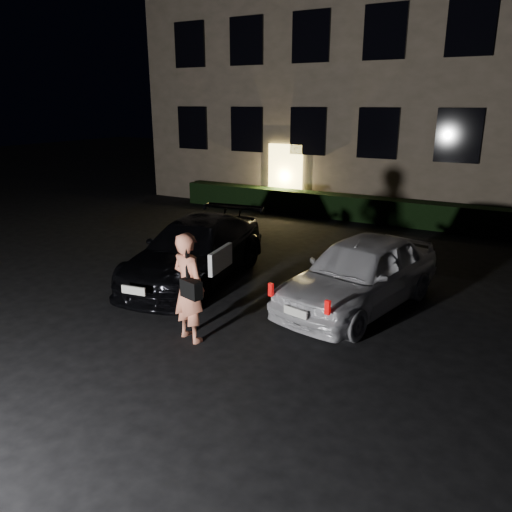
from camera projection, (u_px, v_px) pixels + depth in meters
The scene contains 6 objects.
ground at pixel (192, 339), 8.83m from camera, with size 80.00×80.00×0.00m, color black.
building at pixel (412, 50), 19.58m from camera, with size 20.00×8.11×12.00m.
hedge at pixel (369, 209), 17.48m from camera, with size 15.00×0.70×0.85m, color black.
sedan at pixel (196, 250), 11.64m from camera, with size 2.64×5.10×1.41m.
hatch at pixel (360, 273), 10.03m from camera, with size 2.65×4.57×1.46m.
man at pixel (189, 287), 8.56m from camera, with size 0.82×0.66×1.95m.
Camera 1 is at (4.88, -6.45, 4.02)m, focal length 35.00 mm.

